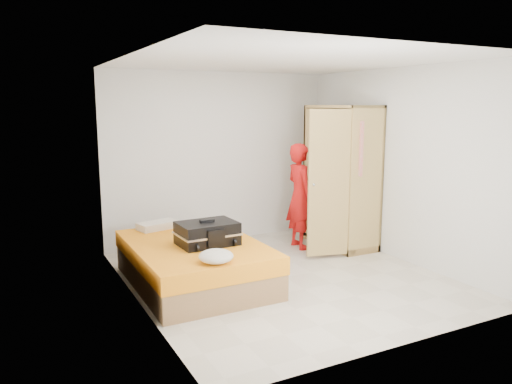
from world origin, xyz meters
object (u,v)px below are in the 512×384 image
suitcase (207,233)px  round_cushion (216,256)px  wardrobe (340,180)px  person (300,196)px  bed (195,263)px

suitcase → round_cushion: (-0.18, -0.68, -0.06)m
wardrobe → suitcase: size_ratio=3.01×
suitcase → wardrobe: bearing=13.6°
person → round_cushion: (-2.00, -1.56, -0.21)m
person → round_cushion: 2.54m
wardrobe → round_cushion: size_ratio=5.84×
bed → suitcase: bearing=-52.1°
bed → round_cushion: bearing=-94.8°
person → bed: bearing=114.6°
bed → person: bearing=20.8°
bed → person: 2.13m
bed → suitcase: 0.42m
bed → wardrobe: bearing=12.0°
bed → person: size_ratio=1.30×
wardrobe → round_cushion: 2.94m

